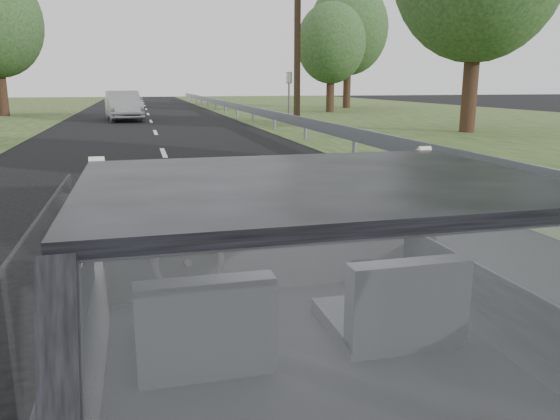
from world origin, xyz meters
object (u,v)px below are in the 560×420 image
subject_car (285,318)px  utility_pole (297,20)px  cat (283,211)px  highway_sign (289,96)px  other_car (123,105)px

subject_car → utility_pole: 22.07m
utility_pole → cat: bearing=-106.5°
cat → highway_sign: highway_sign is taller
cat → utility_pole: (5.99, 20.27, 3.24)m
highway_sign → utility_pole: (-0.46, -2.96, 3.18)m
other_car → utility_pole: size_ratio=0.49×
highway_sign → utility_pole: bearing=-98.1°
cat → utility_pole: bearing=75.0°
other_car → subject_car: bearing=-93.7°
highway_sign → cat: bearing=-104.8°
subject_car → utility_pole: utility_pole is taller
subject_car → other_car: (-1.21, 25.31, -0.03)m
cat → highway_sign: (6.45, 23.22, 0.05)m
utility_pole → highway_sign: bearing=81.2°
subject_car → other_car: size_ratio=0.95×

